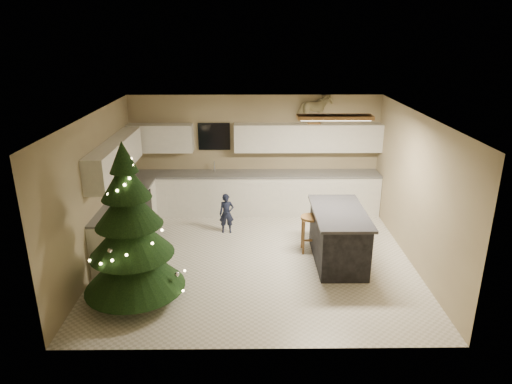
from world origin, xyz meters
TOP-DOWN VIEW (x-y plane):
  - ground_plane at (0.00, 0.00)m, footprint 5.50×5.50m
  - room_shell at (0.02, 0.00)m, footprint 5.52×5.02m
  - cabinetry at (-0.91, 1.65)m, footprint 5.50×3.20m
  - island at (1.45, -0.10)m, footprint 0.90×1.70m
  - bar_stool at (1.00, 0.28)m, footprint 0.36×0.36m
  - christmas_tree at (-1.85, -1.31)m, footprint 1.55×1.50m
  - toddler at (-0.59, 1.14)m, footprint 0.32×0.23m
  - rocking_horse at (1.27, 2.32)m, footprint 0.76×0.52m

SIDE VIEW (x-z plane):
  - ground_plane at x=0.00m, z-range 0.00..0.00m
  - toddler at x=-0.59m, z-range 0.00..0.82m
  - island at x=1.45m, z-range 0.00..0.95m
  - bar_stool at x=1.00m, z-range 0.18..0.87m
  - cabinetry at x=-0.91m, z-range -0.24..1.76m
  - christmas_tree at x=-1.85m, z-range -0.22..2.26m
  - room_shell at x=0.02m, z-range 0.44..3.05m
  - rocking_horse at x=1.27m, z-range 2.01..2.62m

